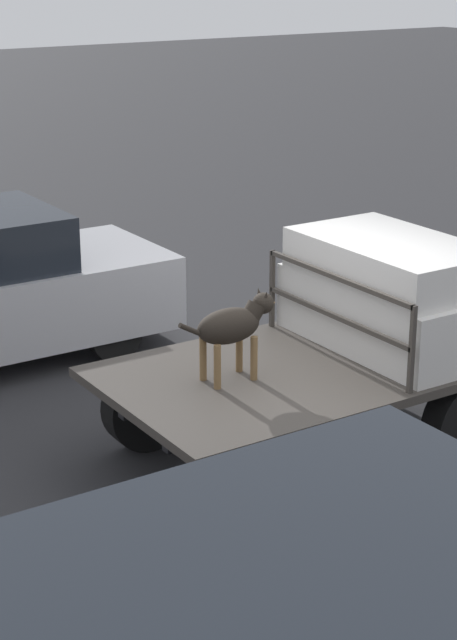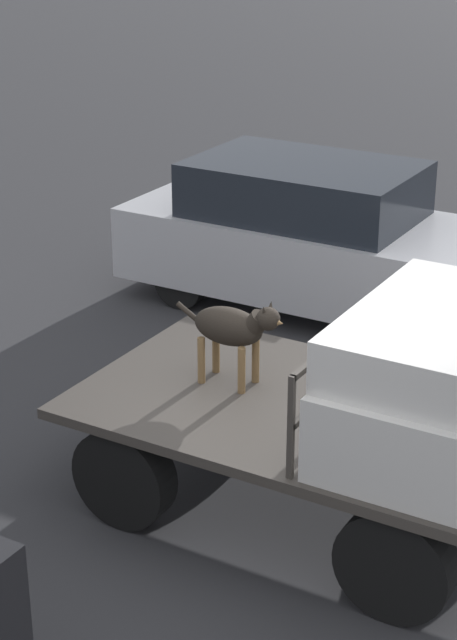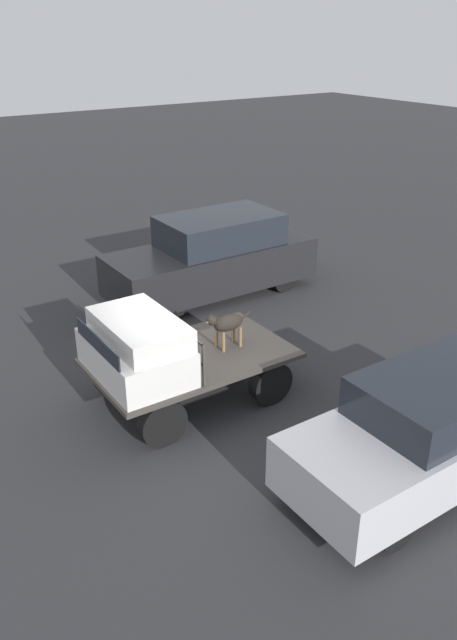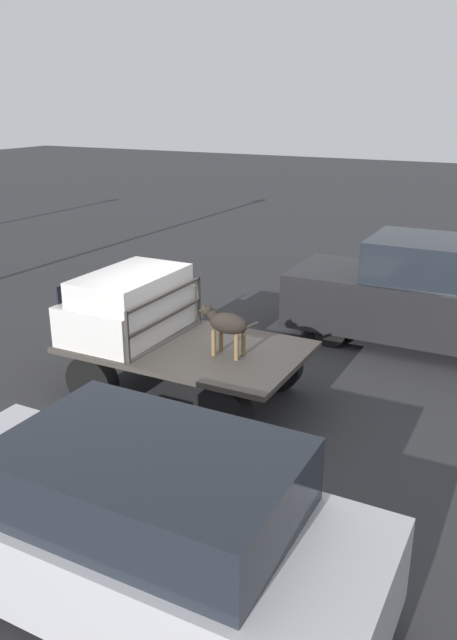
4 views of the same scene
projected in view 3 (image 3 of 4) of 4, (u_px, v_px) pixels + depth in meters
ground_plane at (193, 398)px, 11.23m from camera, size 80.00×80.00×0.00m
flatbed_truck at (192, 368)px, 10.97m from camera, size 3.48×2.09×0.86m
truck_cab at (137, 348)px, 10.15m from camera, size 1.28×1.97×0.97m
truck_headboard at (173, 335)px, 10.48m from camera, size 0.04×1.97×0.75m
dog at (226, 324)px, 10.95m from camera, size 0.94×0.30×0.74m
parked_sedan at (429, 429)px, 8.96m from camera, size 4.40×1.77×1.65m
parked_pickup_far at (213, 257)px, 15.14m from camera, size 5.14×1.92×1.98m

